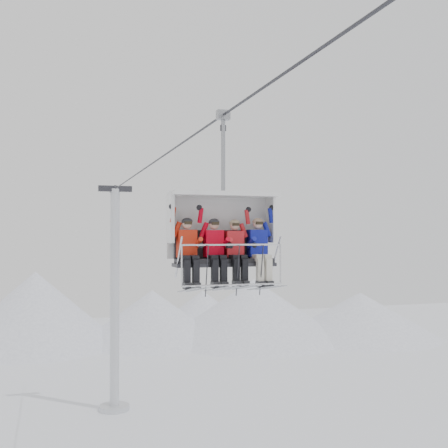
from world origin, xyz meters
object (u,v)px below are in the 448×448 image
object	(u,v)px
skier_far_left	(188,249)
skier_far_right	(259,248)
lift_tower_right	(115,314)
skier_center_left	(215,249)
chairlift_carrier	(222,228)
skier_center_right	(236,249)

from	to	relation	value
skier_far_left	skier_far_right	size ratio (longest dim) A/B	1.00
skier_far_left	lift_tower_right	bearing A→B (deg)	87.73
lift_tower_right	skier_center_left	bearing A→B (deg)	-90.64
chairlift_carrier	skier_far_right	size ratio (longest dim) A/B	2.36
lift_tower_right	chairlift_carrier	xyz separation A→B (m)	(0.00, -21.81, 4.92)
chairlift_carrier	skier_center_right	world-z (taller)	chairlift_carrier
skier_far_left	skier_far_right	bearing A→B (deg)	0.03
lift_tower_right	skier_center_left	size ratio (longest dim) A/B	7.99
skier_far_left	chairlift_carrier	bearing A→B (deg)	19.18
skier_far_left	skier_far_right	world-z (taller)	skier_far_right
skier_far_left	skier_center_right	bearing A→B (deg)	-0.20
skier_far_right	chairlift_carrier	bearing A→B (deg)	159.51
skier_center_left	skier_far_right	bearing A→B (deg)	0.11
lift_tower_right	skier_center_right	size ratio (longest dim) A/B	7.99
skier_far_right	lift_tower_right	bearing A→B (deg)	92.10
lift_tower_right	skier_center_right	bearing A→B (deg)	-89.37
skier_far_right	skier_center_right	bearing A→B (deg)	-179.53
chairlift_carrier	skier_center_right	bearing A→B (deg)	-51.70
skier_center_right	skier_far_right	size ratio (longest dim) A/B	1.00
chairlift_carrier	skier_far_right	world-z (taller)	chairlift_carrier
lift_tower_right	skier_center_left	distance (m)	22.55
skier_far_left	skier_center_right	xyz separation A→B (m)	(1.12, -0.00, -0.01)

